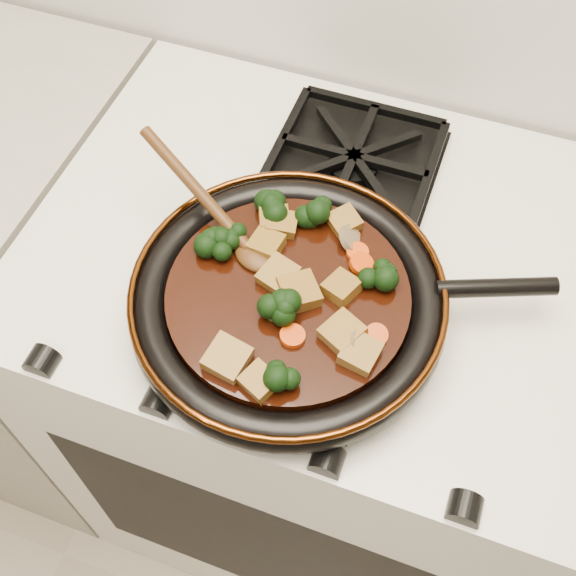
% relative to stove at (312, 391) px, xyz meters
% --- Properties ---
extents(stove, '(0.76, 0.60, 0.90)m').
position_rel_stove_xyz_m(stove, '(0.00, 0.00, 0.00)').
color(stove, silver).
rests_on(stove, ground).
extents(burner_grate_front, '(0.23, 0.23, 0.03)m').
position_rel_stove_xyz_m(burner_grate_front, '(0.00, -0.14, 0.46)').
color(burner_grate_front, black).
rests_on(burner_grate_front, stove).
extents(burner_grate_back, '(0.23, 0.23, 0.03)m').
position_rel_stove_xyz_m(burner_grate_back, '(0.00, 0.14, 0.46)').
color(burner_grate_back, black).
rests_on(burner_grate_back, stove).
extents(skillet, '(0.48, 0.37, 0.05)m').
position_rel_stove_xyz_m(skillet, '(0.00, -0.12, 0.49)').
color(skillet, black).
rests_on(skillet, burner_grate_front).
extents(braising_sauce, '(0.28, 0.28, 0.02)m').
position_rel_stove_xyz_m(braising_sauce, '(-0.00, -0.12, 0.50)').
color(braising_sauce, black).
rests_on(braising_sauce, skillet).
extents(tofu_cube_0, '(0.04, 0.04, 0.02)m').
position_rel_stove_xyz_m(tofu_cube_0, '(-0.05, -0.07, 0.52)').
color(tofu_cube_0, brown).
rests_on(tofu_cube_0, braising_sauce).
extents(tofu_cube_1, '(0.05, 0.05, 0.02)m').
position_rel_stove_xyz_m(tofu_cube_1, '(0.06, -0.10, 0.52)').
color(tofu_cube_1, brown).
rests_on(tofu_cube_1, braising_sauce).
extents(tofu_cube_2, '(0.05, 0.05, 0.02)m').
position_rel_stove_xyz_m(tofu_cube_2, '(0.03, -0.01, 0.52)').
color(tofu_cube_2, brown).
rests_on(tofu_cube_2, braising_sauce).
extents(tofu_cube_3, '(0.05, 0.05, 0.02)m').
position_rel_stove_xyz_m(tofu_cube_3, '(0.01, -0.24, 0.52)').
color(tofu_cube_3, brown).
rests_on(tofu_cube_3, braising_sauce).
extents(tofu_cube_4, '(0.05, 0.04, 0.02)m').
position_rel_stove_xyz_m(tofu_cube_4, '(-0.05, -0.03, 0.52)').
color(tofu_cube_4, brown).
rests_on(tofu_cube_4, braising_sauce).
extents(tofu_cube_5, '(0.05, 0.05, 0.03)m').
position_rel_stove_xyz_m(tofu_cube_5, '(-0.03, -0.23, 0.52)').
color(tofu_cube_5, brown).
rests_on(tofu_cube_5, braising_sauce).
extents(tofu_cube_6, '(0.04, 0.04, 0.02)m').
position_rel_stove_xyz_m(tofu_cube_6, '(-0.04, -0.04, 0.52)').
color(tofu_cube_6, brown).
rests_on(tofu_cube_6, braising_sauce).
extents(tofu_cube_7, '(0.06, 0.06, 0.03)m').
position_rel_stove_xyz_m(tofu_cube_7, '(0.08, -0.16, 0.52)').
color(tofu_cube_7, brown).
rests_on(tofu_cube_7, braising_sauce).
extents(tofu_cube_8, '(0.05, 0.05, 0.03)m').
position_rel_stove_xyz_m(tofu_cube_8, '(-0.02, -0.11, 0.52)').
color(tofu_cube_8, brown).
rests_on(tofu_cube_8, braising_sauce).
extents(tofu_cube_9, '(0.05, 0.05, 0.03)m').
position_rel_stove_xyz_m(tofu_cube_9, '(0.10, -0.18, 0.52)').
color(tofu_cube_9, brown).
rests_on(tofu_cube_9, braising_sauce).
extents(tofu_cube_10, '(0.06, 0.06, 0.03)m').
position_rel_stove_xyz_m(tofu_cube_10, '(0.01, -0.13, 0.52)').
color(tofu_cube_10, brown).
rests_on(tofu_cube_10, braising_sauce).
extents(broccoli_floret_0, '(0.08, 0.08, 0.07)m').
position_rel_stove_xyz_m(broccoli_floret_0, '(-0.10, -0.08, 0.52)').
color(broccoli_floret_0, black).
rests_on(broccoli_floret_0, braising_sauce).
extents(broccoli_floret_1, '(0.07, 0.09, 0.07)m').
position_rel_stove_xyz_m(broccoli_floret_1, '(-0.01, -0.16, 0.52)').
color(broccoli_floret_1, black).
rests_on(broccoli_floret_1, braising_sauce).
extents(broccoli_floret_2, '(0.08, 0.08, 0.06)m').
position_rel_stove_xyz_m(broccoli_floret_2, '(0.03, -0.23, 0.52)').
color(broccoli_floret_2, black).
rests_on(broccoli_floret_2, braising_sauce).
extents(broccoli_floret_3, '(0.08, 0.08, 0.05)m').
position_rel_stove_xyz_m(broccoli_floret_3, '(-0.10, -0.10, 0.52)').
color(broccoli_floret_3, black).
rests_on(broccoli_floret_3, braising_sauce).
extents(broccoli_floret_4, '(0.08, 0.09, 0.06)m').
position_rel_stove_xyz_m(broccoli_floret_4, '(-0.06, -0.02, 0.52)').
color(broccoli_floret_4, black).
rests_on(broccoli_floret_4, braising_sauce).
extents(broccoli_floret_5, '(0.09, 0.08, 0.06)m').
position_rel_stove_xyz_m(broccoli_floret_5, '(0.09, -0.07, 0.52)').
color(broccoli_floret_5, black).
rests_on(broccoli_floret_5, braising_sauce).
extents(broccoli_floret_6, '(0.08, 0.09, 0.06)m').
position_rel_stove_xyz_m(broccoli_floret_6, '(-0.01, -0.01, 0.52)').
color(broccoli_floret_6, black).
rests_on(broccoli_floret_6, braising_sauce).
extents(carrot_coin_0, '(0.03, 0.03, 0.02)m').
position_rel_stove_xyz_m(carrot_coin_0, '(0.07, -0.06, 0.51)').
color(carrot_coin_0, '#CA3905').
rests_on(carrot_coin_0, braising_sauce).
extents(carrot_coin_1, '(0.03, 0.03, 0.01)m').
position_rel_stove_xyz_m(carrot_coin_1, '(0.06, -0.05, 0.51)').
color(carrot_coin_1, '#CA3905').
rests_on(carrot_coin_1, braising_sauce).
extents(carrot_coin_2, '(0.03, 0.03, 0.02)m').
position_rel_stove_xyz_m(carrot_coin_2, '(0.11, -0.15, 0.51)').
color(carrot_coin_2, '#CA3905').
rests_on(carrot_coin_2, braising_sauce).
extents(carrot_coin_3, '(0.03, 0.03, 0.01)m').
position_rel_stove_xyz_m(carrot_coin_3, '(0.02, -0.18, 0.51)').
color(carrot_coin_3, '#CA3905').
rests_on(carrot_coin_3, braising_sauce).
extents(mushroom_slice_0, '(0.04, 0.04, 0.03)m').
position_rel_stove_xyz_m(mushroom_slice_0, '(0.04, -0.03, 0.52)').
color(mushroom_slice_0, brown).
rests_on(mushroom_slice_0, braising_sauce).
extents(mushroom_slice_1, '(0.04, 0.04, 0.03)m').
position_rel_stove_xyz_m(mushroom_slice_1, '(-0.10, -0.08, 0.52)').
color(mushroom_slice_1, brown).
rests_on(mushroom_slice_1, braising_sauce).
extents(mushroom_slice_2, '(0.03, 0.04, 0.03)m').
position_rel_stove_xyz_m(mushroom_slice_2, '(0.10, -0.16, 0.52)').
color(mushroom_slice_2, brown).
rests_on(mushroom_slice_2, braising_sauce).
extents(wooden_spoon, '(0.13, 0.08, 0.21)m').
position_rel_stove_xyz_m(wooden_spoon, '(-0.10, -0.07, 0.53)').
color(wooden_spoon, '#40240D').
rests_on(wooden_spoon, braising_sauce).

